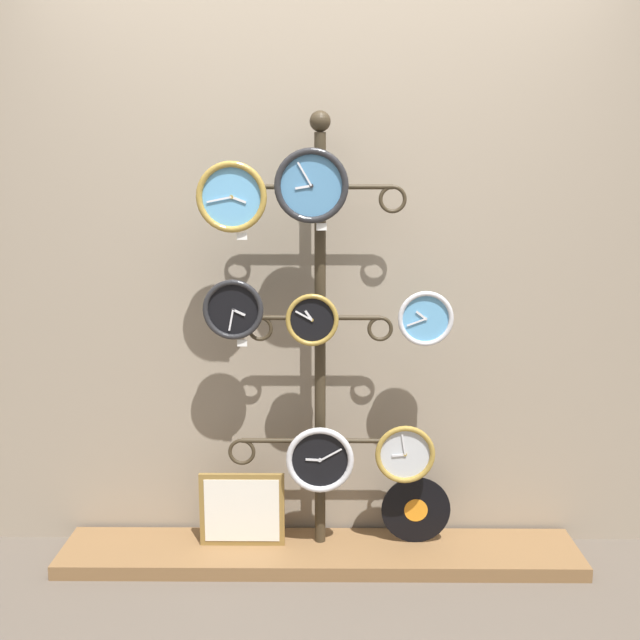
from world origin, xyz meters
name	(u,v)px	position (x,y,z in m)	size (l,w,h in m)	color
ground_plane	(319,606)	(0.00, 0.00, 0.00)	(12.00, 12.00, 0.00)	brown
shop_wall	(320,228)	(0.00, 0.57, 1.40)	(4.40, 0.04, 2.80)	gray
low_shelf	(320,554)	(0.00, 0.35, 0.03)	(2.20, 0.36, 0.06)	brown
display_stand	(320,387)	(0.00, 0.41, 0.75)	(0.78, 0.34, 1.87)	#382D1E
clock_top_left	(232,197)	(-0.34, 0.30, 1.54)	(0.27, 0.04, 0.27)	#60A8DB
clock_top_center	(311,186)	(-0.03, 0.31, 1.58)	(0.29, 0.04, 0.29)	#4C84B2
clock_middle_left	(233,309)	(-0.35, 0.33, 1.09)	(0.24, 0.04, 0.24)	black
clock_middle_center	(312,320)	(-0.03, 0.32, 1.05)	(0.21, 0.04, 0.21)	black
clock_middle_right	(425,318)	(0.42, 0.32, 1.06)	(0.22, 0.04, 0.22)	#60A8DB
clock_bottom_center	(321,460)	(0.00, 0.32, 0.47)	(0.28, 0.04, 0.28)	black
clock_bottom_right	(405,454)	(0.35, 0.32, 0.49)	(0.25, 0.04, 0.25)	silver
vinyl_record	(416,510)	(0.41, 0.40, 0.21)	(0.30, 0.01, 0.30)	black
picture_frame	(242,510)	(-0.33, 0.37, 0.22)	(0.36, 0.02, 0.32)	olive
price_tag_upper	(242,236)	(-0.30, 0.30, 1.39)	(0.04, 0.00, 0.03)	white
price_tag_mid	(322,227)	(0.01, 0.31, 1.42)	(0.04, 0.00, 0.03)	white
price_tag_lower	(242,343)	(-0.31, 0.33, 0.95)	(0.04, 0.00, 0.03)	white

